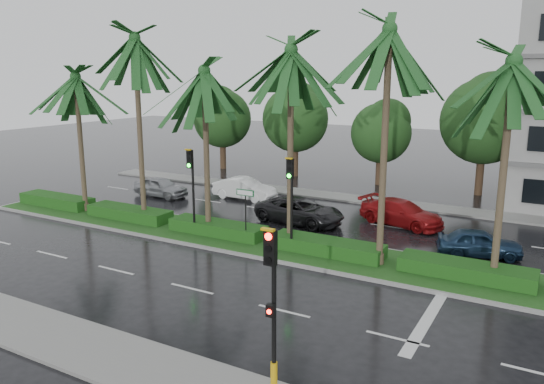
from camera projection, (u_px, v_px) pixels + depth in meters
The scene contains 17 objects.
ground at pixel (259, 252), 24.57m from camera, with size 120.00×120.00×0.00m, color black.
near_sidewalk at pixel (85, 347), 15.88m from camera, with size 40.00×2.40×0.12m, color gray.
far_sidewalk at pixel (352, 198), 34.76m from camera, with size 40.00×2.00×0.12m, color gray.
median at pixel (269, 244), 25.40m from camera, with size 36.00×4.00×0.15m.
hedge at pixel (269, 237), 25.32m from camera, with size 35.20×1.40×0.60m.
lane_markings at pixel (314, 266), 22.75m from camera, with size 34.00×13.06×0.01m.
palm_row at pixel (246, 70), 24.23m from camera, with size 26.30×4.20×10.53m.
signal_near at pixel (272, 303), 13.16m from camera, with size 0.34×0.45×4.36m.
signal_median_left at pixel (192, 179), 26.08m from camera, with size 0.34×0.42×4.36m.
signal_median_right at pixel (291, 191), 23.45m from camera, with size 0.34×0.42×4.36m.
street_sign at pixel (245, 202), 24.99m from camera, with size 0.95×0.09×2.60m.
bg_trees at pixel (386, 120), 38.33m from camera, with size 32.88×5.71×8.24m.
car_silver at pixel (161, 187), 35.45m from camera, with size 3.90×1.57×1.33m, color #95979C.
car_white at pixel (244, 189), 34.73m from camera, with size 4.24×1.48×1.40m, color white.
car_darkgrey at pixel (300, 211), 29.16m from camera, with size 5.01×2.31×1.39m, color black.
car_red at pixel (401, 213), 28.75m from camera, with size 4.72×1.92×1.37m, color maroon.
car_blue at pixel (480, 243), 23.81m from camera, with size 3.67×1.48×1.25m, color navy.
Camera 1 is at (11.99, -20.07, 8.06)m, focal length 35.00 mm.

